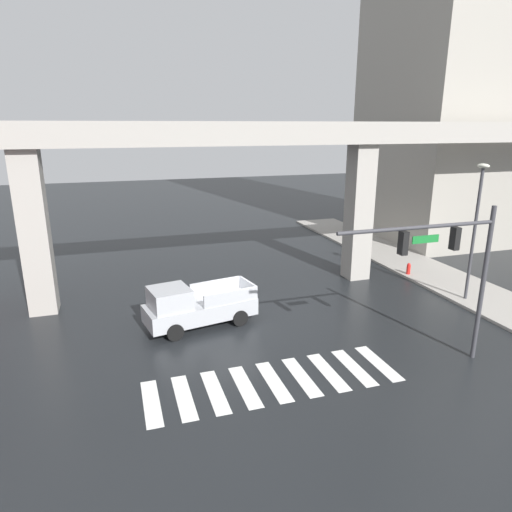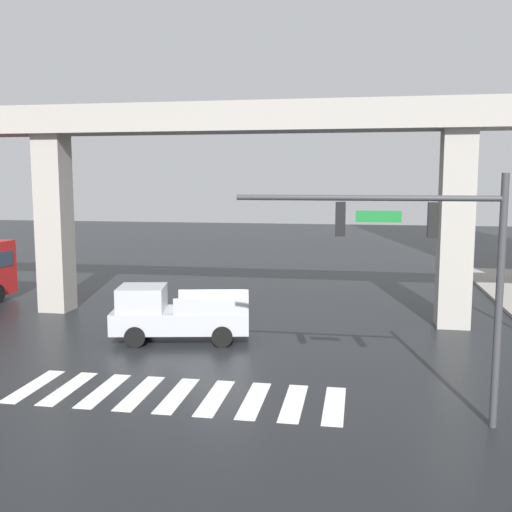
# 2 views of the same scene
# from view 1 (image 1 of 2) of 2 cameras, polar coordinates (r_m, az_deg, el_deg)

# --- Properties ---
(ground_plane) EXTENTS (120.00, 120.00, 0.00)m
(ground_plane) POSITION_cam_1_polar(r_m,az_deg,el_deg) (22.17, -2.95, -7.90)
(ground_plane) COLOR black
(crosswalk_stripes) EXTENTS (9.35, 2.80, 0.01)m
(crosswalk_stripes) POSITION_cam_1_polar(r_m,az_deg,el_deg) (17.19, 2.26, -15.55)
(crosswalk_stripes) COLOR silver
(crosswalk_stripes) RESTS_ON ground
(elevated_overpass) EXTENTS (55.70, 2.05, 9.23)m
(elevated_overpass) POSITION_cam_1_polar(r_m,az_deg,el_deg) (23.95, -5.60, 13.31)
(elevated_overpass) COLOR #9E9991
(elevated_overpass) RESTS_ON ground
(sidewalk_east) EXTENTS (4.00, 36.00, 0.15)m
(sidewalk_east) POSITION_cam_1_polar(r_m,az_deg,el_deg) (29.94, 22.12, -2.47)
(sidewalk_east) COLOR #9E9991
(sidewalk_east) RESTS_ON ground
(pickup_truck) EXTENTS (5.37, 2.84, 2.08)m
(pickup_truck) POSITION_cam_1_polar(r_m,az_deg,el_deg) (21.14, -7.78, -6.36)
(pickup_truck) COLOR #A8AAAF
(pickup_truck) RESTS_ON ground
(traffic_signal_mast) EXTENTS (6.49, 0.32, 6.20)m
(traffic_signal_mast) POSITION_cam_1_polar(r_m,az_deg,el_deg) (18.06, 23.35, -0.10)
(traffic_signal_mast) COLOR #38383D
(traffic_signal_mast) RESTS_ON ground
(street_lamp_near_corner) EXTENTS (0.44, 0.70, 7.24)m
(street_lamp_near_corner) POSITION_cam_1_polar(r_m,az_deg,el_deg) (25.54, 26.07, 4.43)
(street_lamp_near_corner) COLOR #38383D
(street_lamp_near_corner) RESTS_ON ground
(fire_hydrant) EXTENTS (0.24, 0.24, 0.85)m
(fire_hydrant) POSITION_cam_1_polar(r_m,az_deg,el_deg) (29.54, 18.70, -1.64)
(fire_hydrant) COLOR red
(fire_hydrant) RESTS_ON ground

